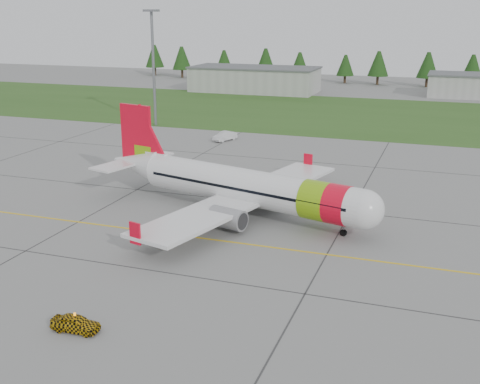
% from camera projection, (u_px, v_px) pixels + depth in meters
% --- Properties ---
extents(ground, '(320.00, 320.00, 0.00)m').
position_uv_depth(ground, '(182.00, 275.00, 47.68)').
color(ground, gray).
rests_on(ground, ground).
extents(aircraft, '(32.64, 30.73, 10.07)m').
position_uv_depth(aircraft, '(243.00, 187.00, 61.28)').
color(aircraft, white).
rests_on(aircraft, ground).
extents(follow_me_car, '(1.20, 1.39, 3.30)m').
position_uv_depth(follow_me_car, '(74.00, 308.00, 38.89)').
color(follow_me_car, '#E0AC0C').
rests_on(follow_me_car, ground).
extents(service_van, '(2.01, 1.96, 4.52)m').
position_uv_depth(service_van, '(225.00, 127.00, 96.59)').
color(service_van, silver).
rests_on(service_van, ground).
extents(grass_strip, '(320.00, 50.00, 0.03)m').
position_uv_depth(grass_strip, '(352.00, 115.00, 121.70)').
color(grass_strip, '#30561E').
rests_on(grass_strip, ground).
extents(taxi_guideline, '(120.00, 0.25, 0.02)m').
position_uv_depth(taxi_guideline, '(219.00, 240.00, 54.90)').
color(taxi_guideline, gold).
rests_on(taxi_guideline, ground).
extents(hangar_west, '(32.00, 14.00, 6.00)m').
position_uv_depth(hangar_west, '(255.00, 80.00, 155.69)').
color(hangar_west, '#A8A8A3').
rests_on(hangar_west, ground).
extents(hangar_east, '(24.00, 12.00, 5.20)m').
position_uv_depth(hangar_east, '(480.00, 87.00, 145.47)').
color(hangar_east, '#A8A8A3').
rests_on(hangar_east, ground).
extents(floodlight_mast, '(0.50, 0.50, 20.00)m').
position_uv_depth(floodlight_mast, '(154.00, 70.00, 107.37)').
color(floodlight_mast, slate).
rests_on(floodlight_mast, ground).
extents(treeline, '(160.00, 8.00, 10.00)m').
position_uv_depth(treeline, '(385.00, 67.00, 170.81)').
color(treeline, '#1C3F14').
rests_on(treeline, ground).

